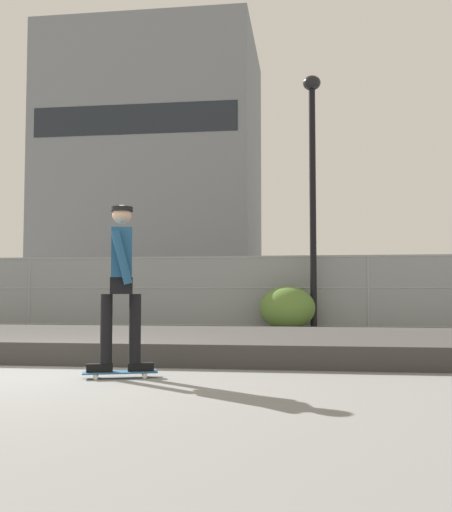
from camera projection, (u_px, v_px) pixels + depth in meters
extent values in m
plane|color=slate|center=(52.00, 373.00, 6.86)|extent=(120.00, 120.00, 0.00)
cube|color=#3D3A38|center=(119.00, 342.00, 9.31)|extent=(11.47, 3.82, 0.29)
cube|color=#2D608C|center=(120.00, 372.00, 6.44)|extent=(0.82, 0.44, 0.02)
cylinder|color=silver|center=(144.00, 374.00, 6.57)|extent=(0.06, 0.05, 0.05)
cylinder|color=silver|center=(145.00, 376.00, 6.40)|extent=(0.06, 0.05, 0.05)
cylinder|color=silver|center=(96.00, 375.00, 6.48)|extent=(0.06, 0.05, 0.05)
cylinder|color=silver|center=(95.00, 377.00, 6.30)|extent=(0.06, 0.05, 0.05)
cube|color=#99999E|center=(144.00, 373.00, 6.49)|extent=(0.09, 0.15, 0.01)
cube|color=#99999E|center=(96.00, 374.00, 6.39)|extent=(0.09, 0.15, 0.01)
cube|color=black|center=(141.00, 367.00, 6.48)|extent=(0.30, 0.18, 0.09)
cube|color=black|center=(100.00, 368.00, 6.40)|extent=(0.30, 0.18, 0.09)
cylinder|color=black|center=(135.00, 328.00, 6.50)|extent=(0.13, 0.13, 0.75)
cylinder|color=black|center=(106.00, 329.00, 6.44)|extent=(0.13, 0.13, 0.75)
cube|color=black|center=(121.00, 286.00, 6.50)|extent=(0.33, 0.40, 0.18)
cube|color=navy|center=(121.00, 253.00, 6.52)|extent=(0.33, 0.43, 0.54)
cylinder|color=navy|center=(121.00, 260.00, 6.75)|extent=(0.25, 0.16, 0.58)
cylinder|color=navy|center=(122.00, 257.00, 6.27)|extent=(0.25, 0.16, 0.58)
sphere|color=tan|center=(122.00, 215.00, 6.54)|extent=(0.21, 0.21, 0.21)
cylinder|color=black|center=(122.00, 209.00, 6.55)|extent=(0.24, 0.24, 0.05)
cylinder|color=gray|center=(29.00, 292.00, 16.02)|extent=(0.06, 0.06, 1.85)
cylinder|color=gray|center=(368.00, 292.00, 14.84)|extent=(0.06, 0.06, 1.85)
cylinder|color=gray|center=(192.00, 258.00, 15.48)|extent=(26.84, 0.04, 0.04)
cylinder|color=gray|center=(192.00, 288.00, 15.43)|extent=(26.84, 0.04, 0.04)
cylinder|color=gray|center=(192.00, 325.00, 15.38)|extent=(26.84, 0.04, 0.04)
cube|color=gray|center=(192.00, 292.00, 15.43)|extent=(26.84, 0.01, 1.85)
cylinder|color=black|center=(313.00, 208.00, 14.68)|extent=(0.16, 0.16, 5.97)
ellipsoid|color=black|center=(312.00, 83.00, 14.86)|extent=(0.44, 0.44, 0.36)
cube|color=#B7BABF|center=(105.00, 299.00, 19.32)|extent=(4.44, 1.89, 0.70)
cube|color=#23282D|center=(100.00, 279.00, 19.39)|extent=(2.23, 1.65, 0.64)
cylinder|color=black|center=(153.00, 310.00, 19.93)|extent=(0.64, 0.25, 0.64)
cylinder|color=black|center=(138.00, 311.00, 18.24)|extent=(0.64, 0.25, 0.64)
cylinder|color=black|center=(76.00, 309.00, 20.35)|extent=(0.64, 0.25, 0.64)
cylinder|color=black|center=(54.00, 311.00, 18.66)|extent=(0.64, 0.25, 0.64)
cube|color=slate|center=(156.00, 173.00, 56.25)|extent=(18.79, 15.32, 24.33)
cube|color=#1E232B|center=(134.00, 119.00, 48.82)|extent=(17.28, 0.04, 2.50)
ellipsoid|color=#567A33|center=(287.00, 308.00, 14.57)|extent=(1.37, 1.12, 1.06)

